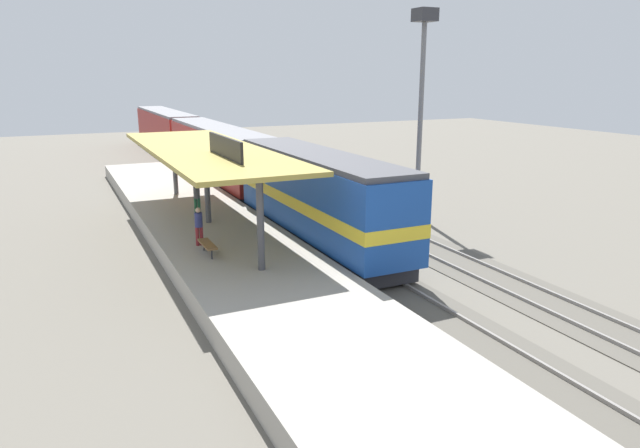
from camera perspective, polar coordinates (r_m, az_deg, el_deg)
The scene contains 12 objects.
ground_plane at distance 31.98m, azimuth 0.52°, elevation -0.12°, with size 120.00×120.00×0.00m, color #666056.
track_near at distance 31.18m, azimuth -2.79°, elevation -0.47°, with size 3.20×110.00×0.16m.
track_far at distance 33.15m, azimuth 4.57°, elevation 0.43°, with size 3.20×110.00×0.16m.
platform at distance 29.69m, azimuth -11.03°, elevation -0.68°, with size 6.00×44.00×0.90m, color #9E998E.
station_canopy at distance 28.80m, azimuth -11.38°, elevation 7.13°, with size 5.20×18.00×4.70m.
platform_bench at distance 24.22m, azimuth -11.20°, elevation -2.03°, with size 0.44×1.70×0.50m.
locomotive at distance 27.71m, azimuth -0.25°, elevation 2.66°, with size 2.93×14.43×4.44m.
passenger_carriage_front at distance 44.45m, azimuth -10.20°, elevation 6.92°, with size 2.90×20.00×4.24m.
passenger_carriage_rear at distance 64.64m, azimuth -15.17°, elevation 9.05°, with size 2.90×20.00×4.24m.
light_mast at distance 33.44m, azimuth 10.22°, elevation 14.86°, with size 1.10×1.10×11.70m.
person_waiting at distance 25.48m, azimuth -12.04°, elevation -0.04°, with size 0.34×0.34×1.71m.
person_walking at distance 31.45m, azimuth -12.23°, elevation 2.76°, with size 0.34×0.34×1.71m.
Camera 1 is at (-11.47, -27.81, 8.24)m, focal length 31.97 mm.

